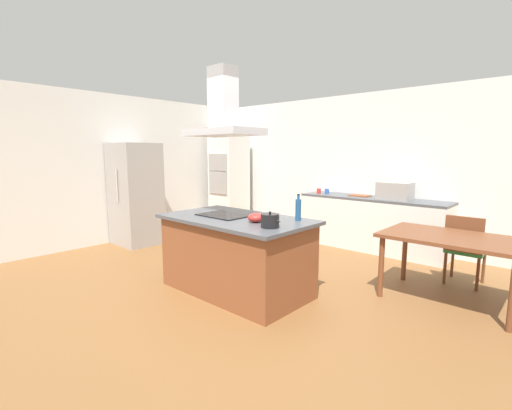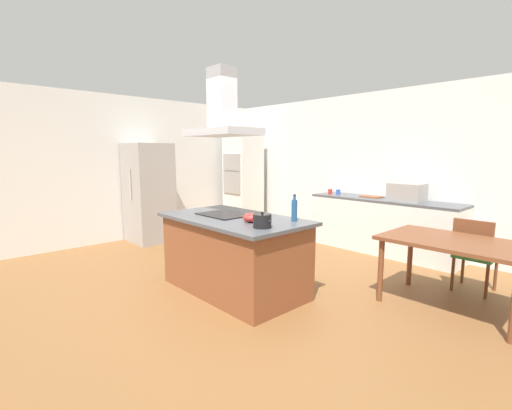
% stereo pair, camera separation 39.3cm
% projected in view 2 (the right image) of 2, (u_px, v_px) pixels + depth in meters
% --- Properties ---
extents(ground, '(16.00, 16.00, 0.00)m').
position_uv_depth(ground, '(312.00, 264.00, 5.35)').
color(ground, brown).
extents(wall_back, '(7.20, 0.10, 2.70)m').
position_uv_depth(wall_back, '(375.00, 170.00, 6.33)').
color(wall_back, white).
rests_on(wall_back, ground).
extents(wall_left, '(0.10, 8.80, 2.70)m').
position_uv_depth(wall_left, '(165.00, 168.00, 7.32)').
color(wall_left, white).
rests_on(wall_left, ground).
extents(kitchen_island, '(1.81, 1.03, 0.90)m').
position_uv_depth(kitchen_island, '(234.00, 254.00, 4.27)').
color(kitchen_island, brown).
rests_on(kitchen_island, ground).
extents(cooktop, '(0.60, 0.44, 0.01)m').
position_uv_depth(cooktop, '(223.00, 215.00, 4.35)').
color(cooktop, black).
rests_on(cooktop, kitchen_island).
extents(tea_kettle, '(0.24, 0.19, 0.17)m').
position_uv_depth(tea_kettle, '(262.00, 221.00, 3.61)').
color(tea_kettle, black).
rests_on(tea_kettle, kitchen_island).
extents(olive_oil_bottle, '(0.06, 0.06, 0.30)m').
position_uv_depth(olive_oil_bottle, '(294.00, 210.00, 3.94)').
color(olive_oil_bottle, navy).
rests_on(olive_oil_bottle, kitchen_island).
extents(mixing_bowl, '(0.19, 0.19, 0.10)m').
position_uv_depth(mixing_bowl, '(251.00, 217.00, 3.90)').
color(mixing_bowl, red).
rests_on(mixing_bowl, kitchen_island).
extents(back_counter, '(2.48, 0.62, 0.90)m').
position_uv_depth(back_counter, '(382.00, 226.00, 5.94)').
color(back_counter, silver).
rests_on(back_counter, ground).
extents(countertop_microwave, '(0.50, 0.38, 0.28)m').
position_uv_depth(countertop_microwave, '(407.00, 192.00, 5.58)').
color(countertop_microwave, '#9E9993').
rests_on(countertop_microwave, back_counter).
extents(coffee_mug_red, '(0.08, 0.08, 0.09)m').
position_uv_depth(coffee_mug_red, '(330.00, 192.00, 6.55)').
color(coffee_mug_red, red).
rests_on(coffee_mug_red, back_counter).
extents(coffee_mug_blue, '(0.08, 0.08, 0.09)m').
position_uv_depth(coffee_mug_blue, '(338.00, 192.00, 6.48)').
color(coffee_mug_blue, '#2D56B2').
rests_on(coffee_mug_blue, back_counter).
extents(cutting_board, '(0.34, 0.24, 0.02)m').
position_uv_depth(cutting_board, '(371.00, 197.00, 6.08)').
color(cutting_board, brown).
rests_on(cutting_board, back_counter).
extents(wall_oven_stack, '(0.70, 0.66, 2.20)m').
position_uv_depth(wall_oven_stack, '(243.00, 177.00, 8.06)').
color(wall_oven_stack, silver).
rests_on(wall_oven_stack, ground).
extents(refrigerator, '(0.80, 0.73, 1.82)m').
position_uv_depth(refrigerator, '(149.00, 193.00, 6.63)').
color(refrigerator, '#9E9993').
rests_on(refrigerator, ground).
extents(dining_table, '(1.40, 0.90, 0.75)m').
position_uv_depth(dining_table, '(455.00, 248.00, 3.73)').
color(dining_table, brown).
rests_on(dining_table, ground).
extents(chair_facing_back_wall, '(0.42, 0.42, 0.89)m').
position_uv_depth(chair_facing_back_wall, '(474.00, 251.00, 4.20)').
color(chair_facing_back_wall, '#33934C').
rests_on(chair_facing_back_wall, ground).
extents(range_hood, '(0.90, 0.55, 0.78)m').
position_uv_depth(range_hood, '(222.00, 114.00, 4.18)').
color(range_hood, '#ADADB2').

